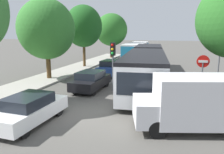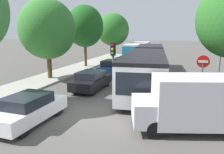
% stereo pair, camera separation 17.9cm
% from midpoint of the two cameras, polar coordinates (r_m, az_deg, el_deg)
% --- Properties ---
extents(ground_plane, '(200.00, 200.00, 0.00)m').
position_cam_midpoint_polar(ground_plane, '(11.24, -6.46, -9.79)').
color(ground_plane, '#4F4C47').
extents(kerb_strip_left, '(3.20, 34.16, 0.14)m').
position_cam_midpoint_polar(kerb_strip_left, '(24.60, -9.61, 2.09)').
color(kerb_strip_left, '#9E998E').
rests_on(kerb_strip_left, ground).
extents(articulated_bus, '(4.39, 17.99, 2.65)m').
position_cam_midpoint_polar(articulated_bus, '(19.27, 9.55, 3.85)').
color(articulated_bus, silver).
rests_on(articulated_bus, ground).
extents(city_bus_rear, '(2.82, 11.45, 2.45)m').
position_cam_midpoint_polar(city_bus_rear, '(34.37, 7.02, 7.12)').
color(city_bus_rear, teal).
rests_on(city_bus_rear, ground).
extents(queued_car_white, '(1.78, 3.93, 1.34)m').
position_cam_midpoint_polar(queued_car_white, '(10.64, -20.48, -7.82)').
color(queued_car_white, white).
rests_on(queued_car_white, ground).
extents(queued_car_black, '(1.82, 4.00, 1.37)m').
position_cam_midpoint_polar(queued_car_black, '(15.72, -5.12, -0.88)').
color(queued_car_black, black).
rests_on(queued_car_black, ground).
extents(queued_car_blue, '(1.92, 4.24, 1.45)m').
position_cam_midpoint_polar(queued_car_blue, '(21.14, 0.35, 2.53)').
color(queued_car_blue, '#284799').
rests_on(queued_car_blue, ground).
extents(white_van, '(5.34, 3.21, 2.31)m').
position_cam_midpoint_polar(white_van, '(9.85, 22.03, -6.07)').
color(white_van, silver).
rests_on(white_van, ground).
extents(traffic_light, '(0.32, 0.36, 3.40)m').
position_cam_midpoint_polar(traffic_light, '(15.13, 0.62, 5.61)').
color(traffic_light, '#56595E').
rests_on(traffic_light, ground).
extents(no_entry_sign, '(0.70, 0.08, 2.82)m').
position_cam_midpoint_polar(no_entry_sign, '(13.43, 22.87, 1.23)').
color(no_entry_sign, '#56595E').
rests_on(no_entry_sign, ground).
extents(direction_sign_post, '(0.34, 1.38, 3.60)m').
position_cam_midpoint_polar(direction_sign_post, '(17.28, 26.77, 5.35)').
color(direction_sign_post, '#56595E').
rests_on(direction_sign_post, ground).
extents(tree_left_mid, '(4.79, 4.79, 6.88)m').
position_cam_midpoint_polar(tree_left_mid, '(19.64, -16.41, 11.53)').
color(tree_left_mid, '#51381E').
rests_on(tree_left_mid, ground).
extents(tree_left_far, '(4.25, 4.25, 7.13)m').
position_cam_midpoint_polar(tree_left_far, '(25.71, -6.80, 12.76)').
color(tree_left_far, '#51381E').
rests_on(tree_left_far, ground).
extents(tree_left_distant, '(4.94, 4.94, 6.93)m').
position_cam_midpoint_polar(tree_left_distant, '(34.57, 0.46, 12.04)').
color(tree_left_distant, '#51381E').
rests_on(tree_left_distant, ground).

